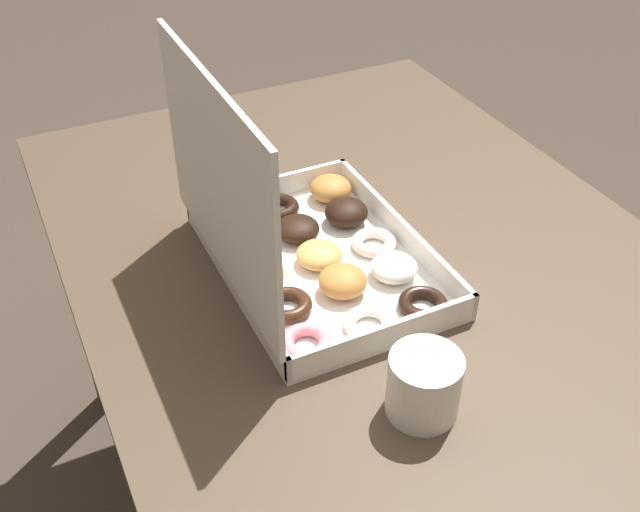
% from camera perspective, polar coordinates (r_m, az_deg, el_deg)
% --- Properties ---
extents(dining_table, '(1.23, 0.90, 0.73)m').
position_cam_1_polar(dining_table, '(1.25, 3.37, -2.75)').
color(dining_table, '#4C3D2D').
rests_on(dining_table, ground_plane).
extents(donut_box, '(0.41, 0.30, 0.34)m').
position_cam_1_polar(donut_box, '(1.11, -1.49, 1.35)').
color(donut_box, white).
rests_on(donut_box, dining_table).
extents(coffee_mug, '(0.09, 0.09, 0.09)m').
position_cam_1_polar(coffee_mug, '(0.92, 7.93, -9.64)').
color(coffee_mug, white).
rests_on(coffee_mug, dining_table).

